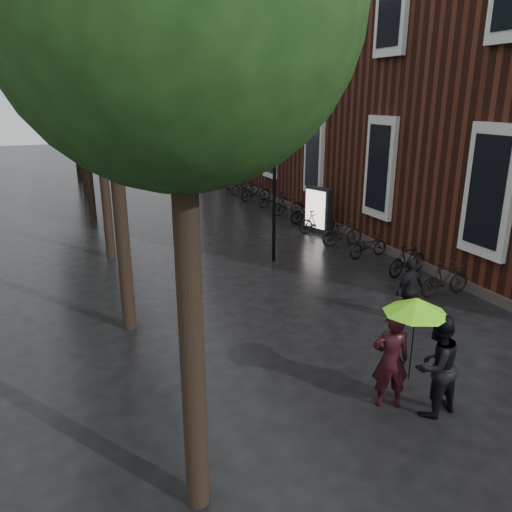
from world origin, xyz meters
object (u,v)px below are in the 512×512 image
person_black (436,365)px  ad_lightbox (318,210)px  lamp_post (274,188)px  parked_bicycles (300,212)px  person_burgundy (390,360)px  pedestrian_walking (409,289)px

person_black → ad_lightbox: size_ratio=1.01×
person_black → lamp_post: (0.82, 9.00, 1.60)m
parked_bicycles → lamp_post: bearing=-125.3°
person_black → parked_bicycles: size_ratio=0.10×
person_black → parked_bicycles: person_black is taller
lamp_post → ad_lightbox: bearing=41.1°
person_burgundy → parked_bicycles: (4.75, 13.22, -0.45)m
pedestrian_walking → parked_bicycles: bearing=-115.7°
person_black → lamp_post: bearing=-104.6°
person_burgundy → pedestrian_walking: bearing=-113.1°
person_burgundy → parked_bicycles: bearing=-90.1°
ad_lightbox → parked_bicycles: bearing=68.7°
lamp_post → person_burgundy: bearing=-99.5°
pedestrian_walking → parked_bicycles: pedestrian_walking is taller
person_burgundy → pedestrian_walking: person_burgundy is taller
person_burgundy → lamp_post: size_ratio=0.44×
person_burgundy → lamp_post: (1.42, 8.52, 1.62)m
lamp_post → pedestrian_walking: bearing=-77.1°
person_burgundy → ad_lightbox: 12.26m
person_black → ad_lightbox: bearing=-118.3°
pedestrian_walking → lamp_post: lamp_post is taller
person_black → lamp_post: size_ratio=0.46×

